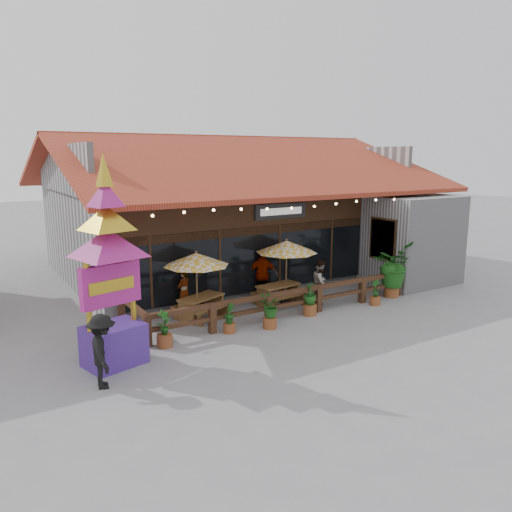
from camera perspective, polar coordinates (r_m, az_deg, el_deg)
ground at (r=17.82m, az=7.35°, el=-5.63°), size 100.00×100.00×0.00m
restaurant_building at (r=22.88m, az=-2.46°, el=3.90°), size 15.50×14.73×6.09m
patio_railing at (r=16.16m, az=1.75°, el=-5.06°), size 10.00×2.60×0.92m
umbrella_left at (r=15.88m, az=-6.84°, el=-0.42°), size 2.55×2.55×2.25m
umbrella_right at (r=17.60m, az=3.51°, el=1.05°), size 2.31×2.31×2.33m
picnic_table_left at (r=16.30m, az=-6.28°, el=-5.41°), size 1.90×1.78×0.74m
picnic_table_right at (r=17.65m, az=2.57°, el=-4.02°), size 1.69×1.51×0.74m
thai_sign_tower at (r=12.57m, az=-16.52°, el=0.81°), size 2.55×2.55×5.65m
tropical_plant at (r=19.15m, az=15.35°, el=-1.11°), size 1.91×1.82×2.06m
diner_a at (r=16.72m, az=-8.22°, el=-4.08°), size 0.66×0.58×1.53m
diner_b at (r=17.50m, az=7.42°, el=-3.11°), size 1.03×0.99×1.67m
diner_c at (r=18.12m, az=0.77°, el=-2.17°), size 1.18×0.98×1.88m
pedestrian at (r=11.96m, az=-17.17°, el=-10.36°), size 0.82×1.21×1.72m
planter_a at (r=14.10m, az=-10.44°, el=-8.45°), size 0.45×0.44×1.07m
planter_b at (r=14.96m, az=-3.08°, el=-7.26°), size 0.40×0.42×0.90m
planter_c at (r=15.26m, az=1.59°, el=-6.17°), size 0.78×0.74×1.04m
planter_d at (r=16.60m, az=6.19°, el=-4.94°), size 0.58×0.58×1.12m
planter_e at (r=18.13m, az=13.48°, el=-4.29°), size 0.38×0.38×0.92m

